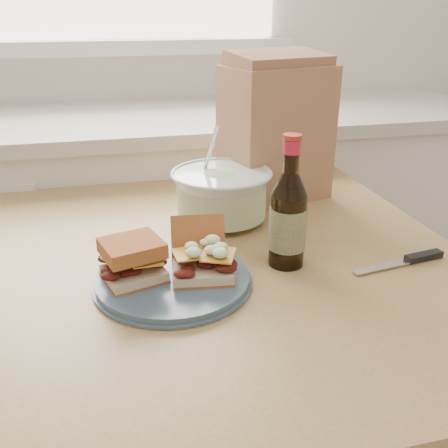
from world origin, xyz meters
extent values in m
cube|color=silver|center=(0.00, 1.70, 0.45)|extent=(2.40, 0.60, 0.90)
cube|color=beige|center=(0.00, 1.70, 0.92)|extent=(2.50, 0.64, 0.04)
cube|color=tan|center=(0.14, 0.91, 0.79)|extent=(0.98, 0.98, 0.04)
cube|color=tan|center=(-0.30, 1.35, 0.38)|extent=(0.07, 0.07, 0.77)
cube|color=tan|center=(0.57, 1.35, 0.38)|extent=(0.07, 0.07, 0.77)
cylinder|color=#405567|center=(0.05, 0.83, 0.82)|extent=(0.26, 0.26, 0.02)
cube|color=beige|center=(-0.01, 0.84, 0.84)|extent=(0.12, 0.11, 0.02)
cube|color=orange|center=(-0.01, 0.84, 0.87)|extent=(0.07, 0.07, 0.00)
cube|color=#A0562A|center=(-0.01, 0.84, 0.89)|extent=(0.12, 0.11, 0.03)
cube|color=beige|center=(0.10, 0.82, 0.84)|extent=(0.11, 0.10, 0.02)
cube|color=orange|center=(0.10, 0.82, 0.87)|extent=(0.07, 0.07, 0.00)
cube|color=#A0562A|center=(0.11, 0.88, 0.87)|extent=(0.10, 0.08, 0.09)
cone|color=silver|center=(0.20, 1.08, 0.87)|extent=(0.21, 0.21, 0.11)
cylinder|color=silver|center=(0.20, 1.08, 0.86)|extent=(0.20, 0.20, 0.07)
torus|color=silver|center=(0.20, 1.08, 0.92)|extent=(0.22, 0.22, 0.01)
cylinder|color=silver|center=(0.18, 1.11, 0.96)|extent=(0.03, 0.09, 0.15)
cylinder|color=black|center=(0.27, 0.86, 0.88)|extent=(0.06, 0.06, 0.14)
cone|color=black|center=(0.27, 0.86, 0.97)|extent=(0.06, 0.06, 0.04)
cylinder|color=black|center=(0.27, 0.86, 1.02)|extent=(0.03, 0.03, 0.06)
cylinder|color=#BA1835|center=(0.27, 0.86, 1.04)|extent=(0.03, 0.03, 0.02)
cylinder|color=#B22A21|center=(0.27, 0.86, 1.05)|extent=(0.03, 0.03, 0.01)
cylinder|color=#31381C|center=(0.27, 0.86, 0.89)|extent=(0.07, 0.07, 0.08)
cube|color=silver|center=(0.44, 0.80, 0.82)|extent=(0.14, 0.04, 0.00)
cube|color=black|center=(0.53, 0.81, 0.82)|extent=(0.08, 0.03, 0.01)
cube|color=#996B4A|center=(0.36, 1.21, 0.97)|extent=(0.28, 0.22, 0.32)
camera|label=1|loc=(-0.04, 0.08, 1.25)|focal=40.00mm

